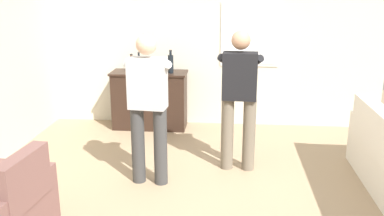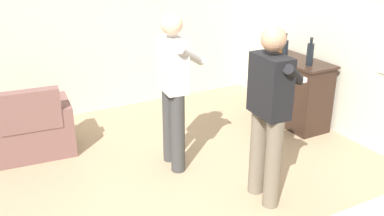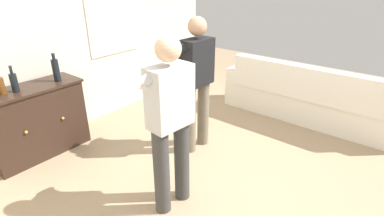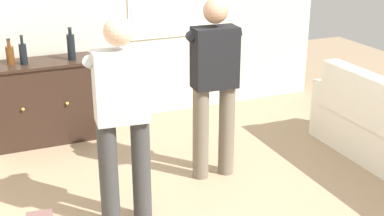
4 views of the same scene
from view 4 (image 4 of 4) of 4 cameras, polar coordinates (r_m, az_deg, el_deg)
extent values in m
cube|color=beige|center=(6.25, -7.96, 11.16)|extent=(5.20, 0.12, 2.80)
cube|color=silver|center=(6.18, 15.11, 0.16)|extent=(0.55, 0.18, 0.64)
cube|color=black|center=(5.97, -15.67, 0.50)|extent=(1.12, 0.44, 0.86)
cube|color=black|center=(5.84, -16.08, 4.62)|extent=(1.16, 0.48, 0.03)
sphere|color=#B79338|center=(5.71, -17.59, -0.14)|extent=(0.04, 0.04, 0.04)
sphere|color=#B79338|center=(5.76, -13.17, 0.48)|extent=(0.04, 0.04, 0.04)
cylinder|color=black|center=(5.76, -17.56, 5.50)|extent=(0.08, 0.08, 0.21)
cylinder|color=black|center=(5.72, -17.71, 6.89)|extent=(0.03, 0.03, 0.08)
cylinder|color=#262626|center=(5.71, -17.76, 7.34)|extent=(0.03, 0.03, 0.02)
cylinder|color=black|center=(5.79, -12.77, 6.34)|extent=(0.08, 0.08, 0.27)
cylinder|color=black|center=(5.75, -12.89, 7.95)|extent=(0.04, 0.04, 0.06)
cylinder|color=#262626|center=(5.75, -12.92, 8.32)|extent=(0.04, 0.04, 0.02)
cylinder|color=#593314|center=(5.80, -18.83, 5.33)|extent=(0.08, 0.08, 0.19)
cylinder|color=#593314|center=(5.77, -18.98, 6.54)|extent=(0.04, 0.04, 0.07)
cylinder|color=#262626|center=(5.76, -19.02, 6.94)|extent=(0.04, 0.04, 0.02)
cylinder|color=#383838|center=(4.25, -8.87, -7.08)|extent=(0.15, 0.15, 0.88)
cylinder|color=#383838|center=(4.29, -5.42, -6.66)|extent=(0.15, 0.15, 0.88)
cube|color=#B7B7B7|center=(4.00, -7.58, 2.28)|extent=(0.42, 0.26, 0.55)
sphere|color=#D8AD8C|center=(3.89, -7.87, 8.10)|extent=(0.22, 0.22, 0.22)
cylinder|color=#B7B7B7|center=(4.10, -9.64, 4.24)|extent=(0.36, 0.39, 0.29)
cylinder|color=#B7B7B7|center=(4.13, -6.48, 4.54)|extent=(0.30, 0.42, 0.29)
cube|color=white|center=(4.29, -8.36, 3.86)|extent=(0.15, 0.05, 0.04)
cylinder|color=#6B6051|center=(4.94, 0.93, -2.77)|extent=(0.15, 0.15, 0.88)
cylinder|color=#6B6051|center=(5.03, 3.71, -2.37)|extent=(0.15, 0.15, 0.88)
cube|color=black|center=(4.75, 2.46, 5.39)|extent=(0.41, 0.24, 0.55)
sphere|color=tan|center=(4.66, 2.53, 10.32)|extent=(0.22, 0.22, 0.22)
cylinder|color=black|center=(4.83, 0.49, 7.00)|extent=(0.35, 0.40, 0.29)
cylinder|color=black|center=(4.91, 3.03, 7.20)|extent=(0.31, 0.42, 0.29)
cube|color=white|center=(5.03, 1.09, 6.56)|extent=(0.15, 0.05, 0.04)
camera|label=1|loc=(2.02, 86.31, -5.23)|focal=40.00mm
camera|label=2|loc=(5.12, 47.51, 13.91)|focal=40.00mm
camera|label=3|loc=(2.19, -43.09, 8.44)|focal=28.00mm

